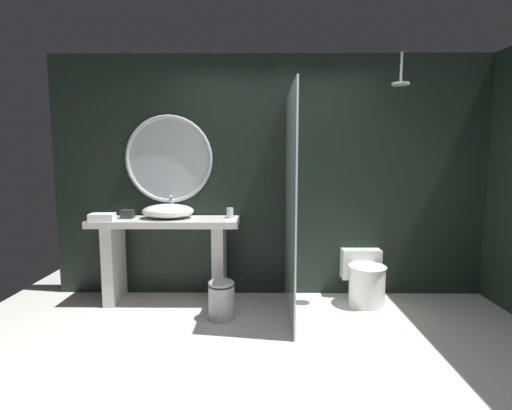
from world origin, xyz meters
The scene contains 12 objects.
ground_plane centered at (0.00, 0.00, 0.00)m, with size 5.76×5.76×0.00m, color silver.
back_wall_panel centered at (0.00, 1.90, 1.30)m, with size 4.80×0.10×2.60m, color black.
vanity_counter centered at (-1.13, 1.59, 0.58)m, with size 1.52×0.48×0.89m.
vessel_sink centered at (-1.11, 1.62, 0.96)m, with size 0.54×0.44×0.23m.
tumbler_cup centered at (-0.47, 1.64, 0.94)m, with size 0.07×0.07×0.11m, color silver.
tissue_box centered at (-1.53, 1.61, 0.93)m, with size 0.13×0.11×0.09m, color #282D28.
round_wall_mirror centered at (-1.13, 1.81, 1.50)m, with size 0.94×0.04×0.94m.
shower_glass_panel centered at (0.14, 1.26, 1.07)m, with size 0.02×1.18×2.15m, color silver.
rain_shower_head centered at (1.18, 1.42, 2.24)m, with size 0.17×0.17×0.30m.
toilet centered at (0.95, 1.58, 0.26)m, with size 0.42×0.57×0.52m.
waste_bin centered at (-0.51, 1.13, 0.20)m, with size 0.25×0.25×0.39m.
folded_hand_towel centered at (-1.73, 1.45, 0.92)m, with size 0.24×0.17×0.07m, color white.
Camera 1 is at (-0.15, -2.44, 1.52)m, focal length 27.71 mm.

